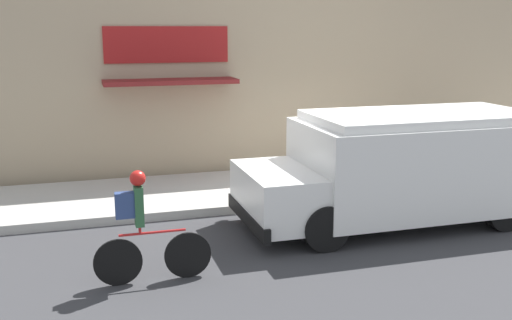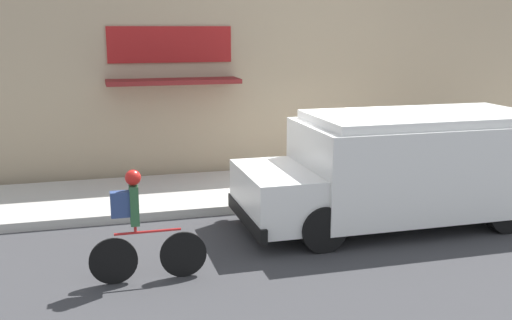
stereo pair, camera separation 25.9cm
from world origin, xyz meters
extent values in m
plane|color=#38383A|center=(0.00, 0.00, 0.00)|extent=(70.00, 70.00, 0.00)
cube|color=#ADAAA3|center=(0.00, 1.44, 0.09)|extent=(28.00, 2.88, 0.17)
cube|color=tan|center=(0.00, 3.25, 2.54)|extent=(15.90, 0.18, 5.09)
cube|color=maroon|center=(-2.62, 3.14, 3.16)|extent=(2.84, 0.05, 0.82)
cube|color=maroon|center=(-2.62, 2.74, 2.35)|extent=(2.98, 0.84, 0.10)
cube|color=white|center=(1.32, -1.28, 1.07)|extent=(4.43, 2.28, 1.61)
cube|color=white|center=(-1.46, -1.29, 0.71)|extent=(1.15, 2.09, 0.89)
cube|color=white|center=(1.32, -1.28, 1.96)|extent=(4.08, 2.10, 0.15)
cube|color=black|center=(-1.99, -1.29, 0.37)|extent=(0.13, 2.22, 0.24)
cube|color=red|center=(0.10, 0.10, 1.15)|extent=(0.03, 0.44, 0.44)
cylinder|color=black|center=(-0.97, -0.32, 0.38)|extent=(0.76, 0.26, 0.76)
cylinder|color=black|center=(-0.97, -2.26, 0.38)|extent=(0.76, 0.26, 0.76)
cylinder|color=black|center=(2.48, -0.31, 0.38)|extent=(0.76, 0.26, 0.76)
cylinder|color=black|center=(2.48, -2.25, 0.38)|extent=(0.76, 0.26, 0.76)
cylinder|color=black|center=(-3.28, -2.67, 0.34)|extent=(0.68, 0.04, 0.68)
cylinder|color=black|center=(-4.26, -2.67, 0.34)|extent=(0.68, 0.04, 0.68)
cylinder|color=red|center=(-3.77, -2.67, 0.73)|extent=(0.93, 0.04, 0.04)
cylinder|color=red|center=(-3.94, -2.67, 0.79)|extent=(0.04, 0.04, 0.12)
cube|color=#2D5B38|center=(-3.94, -2.67, 1.13)|extent=(0.12, 0.20, 0.56)
sphere|color=red|center=(-3.94, -2.67, 1.52)|extent=(0.22, 0.22, 0.22)
cube|color=navy|center=(-4.13, -2.67, 1.16)|extent=(0.26, 0.14, 0.36)
cylinder|color=#2D5138|center=(3.62, 1.80, 0.54)|extent=(0.52, 0.52, 0.72)
cylinder|color=black|center=(3.62, 1.80, 0.92)|extent=(0.53, 0.53, 0.04)
camera|label=1|loc=(-4.69, -10.71, 3.53)|focal=42.00mm
camera|label=2|loc=(-4.44, -10.78, 3.53)|focal=42.00mm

